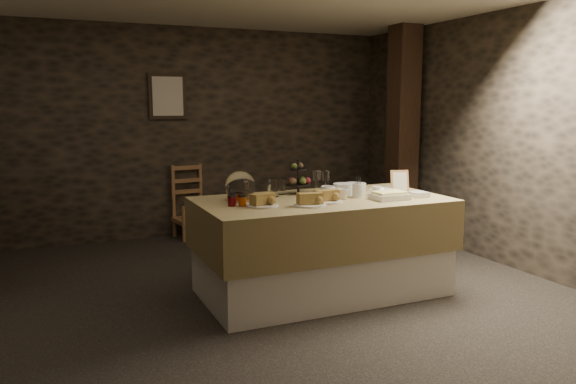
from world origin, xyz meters
name	(u,v)px	position (x,y,z in m)	size (l,w,h in m)	color
ground_plane	(249,294)	(0.00, 0.00, 0.00)	(5.50, 5.00, 0.01)	black
room_shell	(247,116)	(0.00, 0.00, 1.56)	(5.52, 5.02, 2.60)	black
buffet_table	(322,239)	(0.61, -0.21, 0.49)	(2.14, 1.14, 0.85)	silver
chair	(191,205)	(0.08, 2.34, 0.40)	(0.47, 0.45, 0.70)	#935D36
timber_column	(402,133)	(2.51, 1.34, 1.30)	(0.30, 0.30, 2.60)	black
framed_picture	(167,96)	(-0.15, 2.47, 1.75)	(0.45, 0.04, 0.55)	#302219
plate_stack_a	(344,189)	(0.89, -0.09, 0.90)	(0.19, 0.19, 0.10)	silver
plate_stack_b	(355,188)	(1.05, -0.01, 0.89)	(0.20, 0.20, 0.09)	silver
cutlery_holder	(358,191)	(0.92, -0.28, 0.91)	(0.10, 0.10, 0.12)	silver
cup_a	(328,192)	(0.66, -0.22, 0.90)	(0.14, 0.14, 0.11)	silver
cup_b	(343,194)	(0.75, -0.32, 0.89)	(0.10, 0.10, 0.09)	silver
mug_c	(327,191)	(0.70, -0.13, 0.90)	(0.09, 0.09, 0.10)	silver
mug_d	(376,191)	(1.10, -0.30, 0.89)	(0.08, 0.08, 0.09)	silver
bowl	(383,192)	(1.19, -0.28, 0.88)	(0.22, 0.22, 0.05)	silver
cake_dome	(240,188)	(-0.07, 0.00, 0.95)	(0.26, 0.26, 0.26)	#935D36
fruit_stand	(299,180)	(0.54, 0.11, 0.97)	(0.22, 0.22, 0.32)	black
bread_platter_left	(263,201)	(0.00, -0.35, 0.89)	(0.26, 0.26, 0.11)	silver
bread_platter_center	(310,201)	(0.36, -0.48, 0.89)	(0.26, 0.26, 0.11)	silver
bread_platter_right	(327,198)	(0.56, -0.40, 0.89)	(0.26, 0.26, 0.11)	silver
jam_jars	(237,200)	(-0.16, -0.18, 0.89)	(0.18, 0.26, 0.07)	#55050B
tart_dish	(389,196)	(1.11, -0.48, 0.88)	(0.30, 0.22, 0.07)	silver
square_dish	(419,194)	(1.43, -0.47, 0.87)	(0.14, 0.14, 0.04)	silver
menu_frame	(400,182)	(1.46, -0.14, 0.94)	(0.17, 0.02, 0.22)	#935D36
storage_jar_a	(273,188)	(0.26, 0.06, 0.93)	(0.10, 0.10, 0.16)	white
storage_jar_b	(280,186)	(0.37, 0.16, 0.92)	(0.09, 0.09, 0.14)	white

